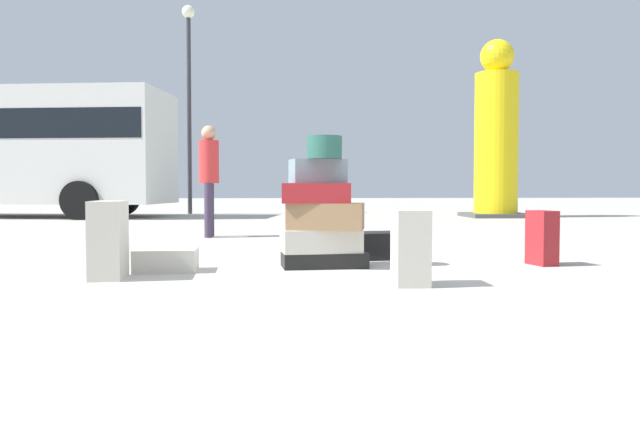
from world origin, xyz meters
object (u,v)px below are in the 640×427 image
at_px(suitcase_cream_left_side, 166,260).
at_px(suitcase_cream_foreground_near, 410,248).
at_px(suitcase_maroon_white_trunk, 542,238).
at_px(suitcase_black_upright_blue, 375,245).
at_px(person_bearded_onlooker, 209,171).
at_px(suitcase_cream_right_side, 108,240).
at_px(yellow_dummy_statue, 496,138).
at_px(lamp_post, 189,78).
at_px(suitcase_tower, 322,215).

xyz_separation_m(suitcase_cream_left_side, suitcase_cream_foreground_near, (1.99, -0.94, 0.19)).
relative_size(suitcase_maroon_white_trunk, suitcase_cream_foreground_near, 0.91).
xyz_separation_m(suitcase_cream_left_side, suitcase_black_upright_blue, (1.99, 0.85, 0.04)).
bearing_deg(suitcase_cream_foreground_near, suitcase_cream_left_side, 155.29).
distance_m(suitcase_maroon_white_trunk, suitcase_cream_foreground_near, 1.90).
height_order(suitcase_maroon_white_trunk, person_bearded_onlooker, person_bearded_onlooker).
height_order(suitcase_cream_left_side, suitcase_cream_right_side, suitcase_cream_right_side).
bearing_deg(suitcase_cream_left_side, suitcase_black_upright_blue, 20.53).
height_order(suitcase_black_upright_blue, yellow_dummy_statue, yellow_dummy_statue).
relative_size(suitcase_black_upright_blue, lamp_post, 0.11).
xyz_separation_m(suitcase_maroon_white_trunk, suitcase_cream_left_side, (-3.51, -0.22, -0.16)).
bearing_deg(suitcase_maroon_white_trunk, suitcase_black_upright_blue, 144.82).
distance_m(suitcase_tower, lamp_post, 13.00).
distance_m(suitcase_tower, person_bearded_onlooker, 3.98).
bearing_deg(suitcase_black_upright_blue, suitcase_cream_right_side, -160.84).
distance_m(suitcase_cream_foreground_near, yellow_dummy_statue, 11.91).
xyz_separation_m(suitcase_cream_foreground_near, lamp_post, (-3.53, 13.35, 3.56)).
relative_size(suitcase_maroon_white_trunk, lamp_post, 0.09).
height_order(suitcase_tower, suitcase_cream_foreground_near, suitcase_tower).
relative_size(suitcase_cream_right_side, lamp_post, 0.11).
bearing_deg(suitcase_black_upright_blue, lamp_post, 97.58).
bearing_deg(yellow_dummy_statue, suitcase_cream_foreground_near, -112.36).
bearing_deg(lamp_post, yellow_dummy_statue, -16.96).
bearing_deg(lamp_post, person_bearded_onlooker, -80.12).
bearing_deg(suitcase_cream_left_side, suitcase_tower, 5.63).
distance_m(suitcase_black_upright_blue, yellow_dummy_statue, 10.32).
height_order(suitcase_cream_foreground_near, person_bearded_onlooker, person_bearded_onlooker).
relative_size(suitcase_black_upright_blue, person_bearded_onlooker, 0.39).
relative_size(suitcase_maroon_white_trunk, yellow_dummy_statue, 0.12).
bearing_deg(suitcase_maroon_white_trunk, suitcase_tower, 167.99).
height_order(suitcase_cream_right_side, yellow_dummy_statue, yellow_dummy_statue).
height_order(suitcase_tower, person_bearded_onlooker, person_bearded_onlooker).
xyz_separation_m(suitcase_maroon_white_trunk, yellow_dummy_statue, (2.97, 9.75, 1.73)).
xyz_separation_m(suitcase_tower, yellow_dummy_statue, (5.08, 9.76, 1.51)).
bearing_deg(lamp_post, suitcase_maroon_white_trunk, -67.53).
height_order(suitcase_cream_foreground_near, lamp_post, lamp_post).
relative_size(suitcase_cream_left_side, yellow_dummy_statue, 0.12).
bearing_deg(suitcase_black_upright_blue, yellow_dummy_statue, 54.40).
relative_size(suitcase_tower, suitcase_cream_foreground_near, 2.13).
bearing_deg(yellow_dummy_statue, lamp_post, 163.04).
bearing_deg(yellow_dummy_statue, person_bearded_onlooker, -136.98).
xyz_separation_m(suitcase_tower, person_bearded_onlooker, (-1.45, 3.67, 0.51)).
bearing_deg(suitcase_cream_right_side, yellow_dummy_statue, 53.58).
xyz_separation_m(suitcase_cream_foreground_near, person_bearded_onlooker, (-2.04, 4.81, 0.71)).
xyz_separation_m(suitcase_cream_right_side, person_bearded_onlooker, (0.34, 4.32, 0.68)).
height_order(suitcase_maroon_white_trunk, suitcase_cream_right_side, suitcase_cream_right_side).
height_order(suitcase_cream_foreground_near, yellow_dummy_statue, yellow_dummy_statue).
bearing_deg(suitcase_cream_right_side, suitcase_cream_left_side, 45.88).
height_order(suitcase_cream_left_side, lamp_post, lamp_post).
bearing_deg(lamp_post, suitcase_tower, -76.49).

